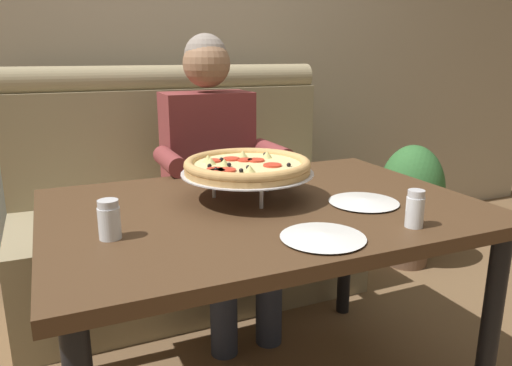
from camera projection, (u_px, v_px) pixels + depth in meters
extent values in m
cube|color=tan|center=(152.00, 14.00, 2.70)|extent=(6.00, 0.12, 2.80)
cube|color=#998966|center=(195.00, 255.00, 2.38)|extent=(1.64, 0.60, 0.46)
cube|color=#998966|center=(172.00, 150.00, 2.61)|extent=(1.64, 0.18, 0.65)
cylinder|color=#998966|center=(168.00, 79.00, 2.51)|extent=(1.64, 0.14, 0.14)
cube|color=#4C331E|center=(263.00, 210.00, 1.54)|extent=(1.34, 0.94, 0.04)
cylinder|color=black|center=(490.00, 333.00, 1.51)|extent=(0.06, 0.06, 0.69)
cylinder|color=black|center=(68.00, 294.00, 1.76)|extent=(0.06, 0.06, 0.69)
cylinder|color=black|center=(346.00, 244.00, 2.22)|extent=(0.06, 0.06, 0.69)
cube|color=#2D3342|center=(224.00, 208.00, 2.11)|extent=(0.34, 0.40, 0.15)
cylinder|color=#2D3342|center=(224.00, 302.00, 1.93)|extent=(0.11, 0.11, 0.46)
cylinder|color=#2D3342|center=(269.00, 292.00, 2.00)|extent=(0.11, 0.11, 0.46)
cube|color=brown|center=(208.00, 153.00, 2.25)|extent=(0.40, 0.22, 0.56)
cylinder|color=brown|center=(170.00, 161.00, 1.96)|extent=(0.08, 0.28, 0.08)
cylinder|color=brown|center=(273.00, 152.00, 2.14)|extent=(0.08, 0.28, 0.08)
sphere|color=#997051|center=(207.00, 64.00, 2.13)|extent=(0.21, 0.21, 0.21)
sphere|color=gray|center=(206.00, 55.00, 2.13)|extent=(0.19, 0.19, 0.19)
cylinder|color=silver|center=(261.00, 195.00, 1.48)|extent=(0.01, 0.01, 0.09)
cylinder|color=silver|center=(214.00, 185.00, 1.59)|extent=(0.01, 0.01, 0.09)
cylinder|color=silver|center=(267.00, 179.00, 1.67)|extent=(0.01, 0.01, 0.09)
torus|color=silver|center=(247.00, 175.00, 1.57)|extent=(0.24, 0.24, 0.01)
cylinder|color=silver|center=(247.00, 173.00, 1.57)|extent=(0.43, 0.43, 0.00)
cylinder|color=tan|center=(247.00, 169.00, 1.57)|extent=(0.41, 0.41, 0.02)
torus|color=tan|center=(247.00, 164.00, 1.56)|extent=(0.41, 0.41, 0.03)
cylinder|color=beige|center=(247.00, 165.00, 1.56)|extent=(0.35, 0.35, 0.01)
cylinder|color=red|center=(272.00, 165.00, 1.53)|extent=(0.06, 0.06, 0.01)
cylinder|color=red|center=(245.00, 160.00, 1.60)|extent=(0.05, 0.05, 0.01)
cylinder|color=red|center=(213.00, 161.00, 1.59)|extent=(0.05, 0.05, 0.01)
cylinder|color=red|center=(226.00, 170.00, 1.46)|extent=(0.06, 0.06, 0.01)
cylinder|color=red|center=(215.00, 169.00, 1.47)|extent=(0.05, 0.05, 0.01)
cylinder|color=red|center=(217.00, 171.00, 1.45)|extent=(0.05, 0.05, 0.01)
cylinder|color=red|center=(231.00, 159.00, 1.62)|extent=(0.06, 0.06, 0.01)
cylinder|color=red|center=(256.00, 160.00, 1.60)|extent=(0.06, 0.06, 0.01)
sphere|color=black|center=(241.00, 170.00, 1.45)|extent=(0.01, 0.01, 0.01)
sphere|color=black|center=(209.00, 166.00, 1.51)|extent=(0.01, 0.01, 0.01)
sphere|color=black|center=(265.00, 154.00, 1.68)|extent=(0.01, 0.01, 0.01)
sphere|color=black|center=(248.00, 167.00, 1.49)|extent=(0.01, 0.01, 0.01)
sphere|color=black|center=(222.00, 159.00, 1.60)|extent=(0.01, 0.01, 0.01)
sphere|color=black|center=(229.00, 165.00, 1.52)|extent=(0.01, 0.01, 0.01)
sphere|color=black|center=(289.00, 165.00, 1.52)|extent=(0.01, 0.01, 0.01)
sphere|color=black|center=(216.00, 170.00, 1.46)|extent=(0.01, 0.01, 0.01)
cone|color=#CCC675|center=(208.00, 159.00, 1.58)|extent=(0.04, 0.04, 0.02)
cone|color=#CCC675|center=(224.00, 162.00, 1.52)|extent=(0.04, 0.04, 0.02)
cone|color=#CCC675|center=(250.00, 169.00, 1.44)|extent=(0.04, 0.04, 0.02)
cone|color=#CCC675|center=(267.00, 154.00, 1.65)|extent=(0.04, 0.04, 0.02)
cone|color=#CCC675|center=(211.00, 161.00, 1.55)|extent=(0.04, 0.04, 0.02)
cone|color=#CCC675|center=(242.00, 154.00, 1.65)|extent=(0.04, 0.04, 0.02)
cylinder|color=white|center=(415.00, 212.00, 1.32)|extent=(0.05, 0.05, 0.08)
cylinder|color=#A82D19|center=(414.00, 219.00, 1.33)|extent=(0.04, 0.04, 0.04)
cylinder|color=silver|center=(416.00, 194.00, 1.31)|extent=(0.05, 0.05, 0.02)
cylinder|color=white|center=(109.00, 223.00, 1.24)|extent=(0.06, 0.06, 0.08)
cylinder|color=#4C6633|center=(110.00, 229.00, 1.24)|extent=(0.05, 0.05, 0.05)
cylinder|color=silver|center=(108.00, 204.00, 1.23)|extent=(0.05, 0.05, 0.02)
cylinder|color=white|center=(364.00, 203.00, 1.54)|extent=(0.16, 0.16, 0.01)
cone|color=white|center=(364.00, 200.00, 1.54)|extent=(0.22, 0.22, 0.01)
cylinder|color=white|center=(323.00, 238.00, 1.25)|extent=(0.16, 0.16, 0.01)
cone|color=white|center=(323.00, 235.00, 1.24)|extent=(0.22, 0.22, 0.01)
cylinder|color=brown|center=(407.00, 245.00, 2.81)|extent=(0.24, 0.24, 0.22)
ellipsoid|color=#336B33|center=(411.00, 191.00, 2.73)|extent=(0.36, 0.36, 0.52)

